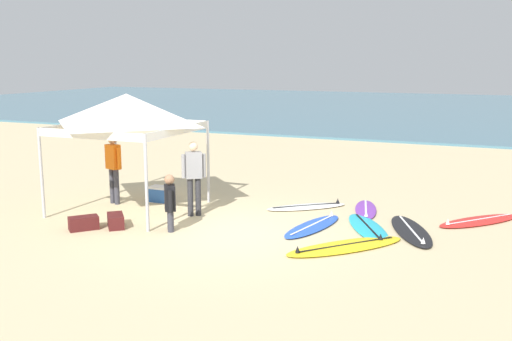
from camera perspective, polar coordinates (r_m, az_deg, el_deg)
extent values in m
plane|color=beige|center=(12.18, -2.58, -6.06)|extent=(80.00, 80.00, 0.00)
cube|color=teal|center=(43.48, 16.12, 5.83)|extent=(80.00, 36.00, 0.10)
cylinder|color=#B7B7BC|center=(13.88, -20.20, -0.26)|extent=(0.07, 0.07, 2.05)
cylinder|color=#B7B7BC|center=(12.19, -10.64, -1.24)|extent=(0.07, 0.07, 2.05)
cylinder|color=#B7B7BC|center=(15.96, -13.51, 1.49)|extent=(0.07, 0.07, 2.05)
cylinder|color=#B7B7BC|center=(14.52, -4.69, 0.85)|extent=(0.07, 0.07, 2.05)
cube|color=white|center=(12.84, -15.95, 3.37)|extent=(2.75, 0.03, 0.18)
cube|color=white|center=(15.07, -9.42, 4.69)|extent=(2.75, 0.03, 0.18)
cube|color=white|center=(14.76, -16.82, 4.25)|extent=(0.03, 2.75, 0.18)
cube|color=white|center=(13.19, -7.51, 3.88)|extent=(0.03, 2.75, 0.18)
pyramid|color=white|center=(13.89, -12.50, 5.89)|extent=(2.87, 2.87, 0.70)
ellipsoid|color=black|center=(12.58, 14.87, -5.69)|extent=(1.46, 2.41, 0.07)
cube|color=white|center=(12.57, 14.87, -5.53)|extent=(0.78, 1.86, 0.01)
cone|color=white|center=(11.67, 16.01, -6.57)|extent=(0.09, 0.09, 0.12)
ellipsoid|color=yellow|center=(11.31, 8.73, -7.32)|extent=(2.22, 2.37, 0.07)
cube|color=black|center=(11.30, 8.74, -7.14)|extent=(1.48, 1.65, 0.01)
cone|color=black|center=(10.75, 4.07, -7.66)|extent=(0.09, 0.09, 0.12)
ellipsoid|color=blue|center=(12.54, 5.54, -5.43)|extent=(0.99, 2.19, 0.07)
cube|color=white|center=(12.52, 5.55, -5.27)|extent=(0.41, 1.77, 0.01)
cone|color=white|center=(13.25, 7.38, -4.15)|extent=(0.09, 0.09, 0.12)
ellipsoid|color=white|center=(14.14, 4.93, -3.54)|extent=(1.89, 1.68, 0.07)
cube|color=black|center=(14.13, 4.94, -3.39)|extent=(1.35, 1.11, 0.01)
cone|color=black|center=(14.43, 7.98, -2.92)|extent=(0.09, 0.09, 0.12)
ellipsoid|color=red|center=(13.79, 20.94, -4.60)|extent=(1.93, 2.08, 0.07)
cube|color=white|center=(13.78, 20.95, -4.45)|extent=(1.29, 1.46, 0.01)
cone|color=white|center=(13.13, 18.21, -4.76)|extent=(0.09, 0.09, 0.12)
ellipsoid|color=purple|center=(14.08, 10.66, -3.75)|extent=(0.88, 1.89, 0.07)
cube|color=white|center=(14.07, 10.66, -3.60)|extent=(0.39, 1.52, 0.01)
cone|color=white|center=(13.33, 10.70, -4.16)|extent=(0.09, 0.09, 0.12)
ellipsoid|color=#23B2CC|center=(12.59, 10.85, -5.51)|extent=(1.57, 2.28, 0.07)
cube|color=black|center=(12.58, 10.86, -5.35)|extent=(0.92, 1.72, 0.01)
cone|color=black|center=(11.71, 12.07, -6.32)|extent=(0.09, 0.09, 0.12)
cylinder|color=#383842|center=(14.93, -13.85, -1.45)|extent=(0.13, 0.13, 0.88)
cylinder|color=#383842|center=(14.79, -13.44, -1.55)|extent=(0.13, 0.13, 0.88)
cube|color=orange|center=(14.72, -13.77, 1.32)|extent=(0.41, 0.32, 0.60)
sphere|color=tan|center=(14.66, -13.85, 2.95)|extent=(0.21, 0.21, 0.21)
cylinder|color=orange|center=(14.91, -14.29, 1.33)|extent=(0.09, 0.09, 0.54)
cylinder|color=orange|center=(14.54, -13.24, 1.14)|extent=(0.09, 0.09, 0.54)
cylinder|color=#2D2D33|center=(13.41, -5.66, -2.56)|extent=(0.13, 0.13, 0.88)
cylinder|color=#2D2D33|center=(13.39, -6.42, -2.60)|extent=(0.13, 0.13, 0.88)
cube|color=gray|center=(13.25, -6.10, 0.53)|extent=(0.42, 0.39, 0.60)
sphere|color=beige|center=(13.18, -6.14, 2.35)|extent=(0.21, 0.21, 0.21)
cylinder|color=gray|center=(13.28, -5.12, 0.49)|extent=(0.09, 0.09, 0.54)
cylinder|color=gray|center=(13.23, -7.09, 0.41)|extent=(0.09, 0.09, 0.54)
cylinder|color=#383842|center=(12.27, -8.32, -4.94)|extent=(0.13, 0.13, 0.45)
cylinder|color=#383842|center=(12.44, -8.36, -4.72)|extent=(0.13, 0.13, 0.45)
cube|color=black|center=(12.23, -8.40, -2.64)|extent=(0.38, 0.42, 0.52)
sphere|color=#9E7051|center=(12.15, -8.45, -0.87)|extent=(0.21, 0.21, 0.21)
cylinder|color=black|center=(12.02, -8.35, -2.98)|extent=(0.09, 0.09, 0.47)
cylinder|color=black|center=(12.46, -8.44, -2.48)|extent=(0.09, 0.09, 0.47)
cube|color=#4C1919|center=(12.85, -16.47, -4.94)|extent=(0.64, 0.66, 0.28)
cube|color=#4C1919|center=(12.85, -13.53, -4.80)|extent=(0.63, 0.66, 0.28)
cube|color=#2D60B7|center=(14.91, -9.34, -2.36)|extent=(0.48, 0.34, 0.34)
cube|color=white|center=(14.86, -9.36, -1.63)|extent=(0.50, 0.36, 0.05)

